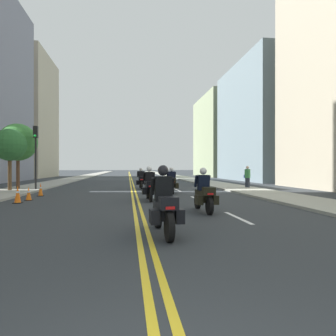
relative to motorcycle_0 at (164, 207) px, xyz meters
name	(u,v)px	position (x,y,z in m)	size (l,w,h in m)	color
ground_plane	(130,177)	(-0.48, 42.20, -0.66)	(264.00, 264.00, 0.00)	#2B3034
sidewalk_left	(81,177)	(-8.23, 42.20, -0.60)	(2.99, 144.00, 0.12)	gray
sidewalk_right	(178,177)	(7.27, 42.20, -0.60)	(2.99, 144.00, 0.12)	#9B9C8F
centreline_yellow_inner	(130,177)	(-0.60, 42.20, -0.66)	(0.12, 132.00, 0.01)	yellow
centreline_yellow_outer	(131,177)	(-0.36, 42.20, -0.66)	(0.12, 132.00, 0.01)	yellow
lane_dashes_white	(163,183)	(2.65, 23.20, -0.66)	(0.14, 56.40, 0.01)	silver
building_right_1	(264,123)	(16.09, 29.35, 6.58)	(7.43, 15.51, 14.49)	gray
building_left_2	(17,117)	(-18.33, 44.22, 9.05)	(9.99, 13.01, 19.43)	#B0A58D
building_right_2	(218,137)	(15.45, 46.73, 6.51)	(6.15, 14.88, 14.35)	#98A77F
motorcycle_0	(164,207)	(0.00, 0.00, 0.00)	(0.78, 2.28, 1.67)	black
motorcycle_1	(204,194)	(1.87, 3.53, -0.02)	(0.77, 2.18, 1.61)	black
motorcycle_2	(149,187)	(0.19, 7.64, 0.01)	(0.77, 2.20, 1.67)	black
motorcycle_3	(172,183)	(1.84, 11.53, 0.01)	(0.78, 2.09, 1.63)	black
motorcycle_4	(141,180)	(0.13, 15.95, -0.03)	(0.77, 2.26, 1.60)	black
traffic_cone_0	(29,194)	(-5.65, 8.41, -0.33)	(0.33, 0.33, 0.68)	black
traffic_cone_1	(41,189)	(-5.72, 10.72, -0.29)	(0.32, 0.32, 0.75)	black
traffic_cone_2	(18,194)	(-5.79, 7.32, -0.27)	(0.36, 0.36, 0.80)	black
traffic_light_near	(36,146)	(-7.13, 14.74, 2.41)	(0.28, 0.38, 4.44)	black
pedestrian_0	(247,177)	(8.02, 14.69, 0.22)	(0.40, 0.49, 1.71)	#252B36
street_tree_0	(18,142)	(-8.60, 15.68, 2.72)	(2.64, 2.64, 4.72)	#4F3423
street_tree_1	(10,145)	(-8.59, 14.13, 2.42)	(2.13, 2.13, 4.18)	#503A23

